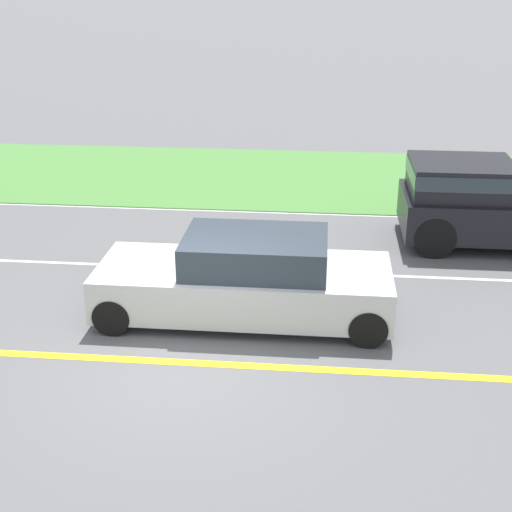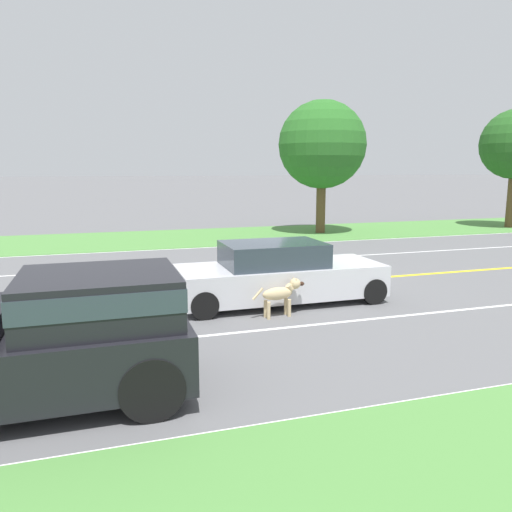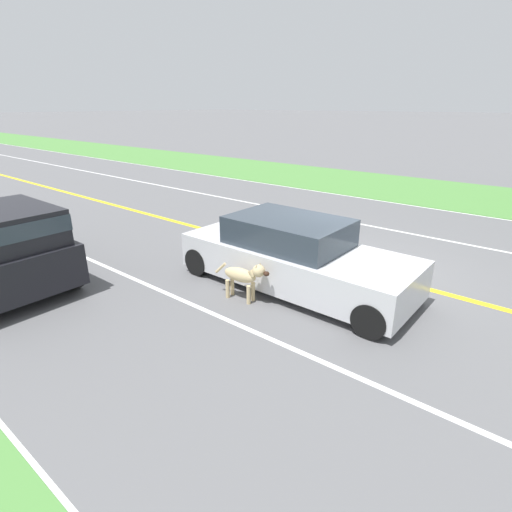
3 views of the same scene
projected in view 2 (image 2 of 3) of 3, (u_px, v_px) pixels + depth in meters
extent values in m
plane|color=#5B5B5E|center=(282.00, 285.00, 13.53)|extent=(400.00, 400.00, 0.00)
cube|color=yellow|center=(282.00, 285.00, 13.53)|extent=(0.18, 160.00, 0.01)
cube|color=white|center=(458.00, 394.00, 6.95)|extent=(0.14, 160.00, 0.01)
cube|color=white|center=(221.00, 247.00, 20.10)|extent=(0.14, 160.00, 0.01)
cube|color=white|center=(342.00, 322.00, 10.24)|extent=(0.10, 160.00, 0.01)
cube|color=white|center=(246.00, 262.00, 16.81)|extent=(0.10, 160.00, 0.01)
cube|color=#4C843D|center=(206.00, 237.00, 22.92)|extent=(6.00, 160.00, 0.03)
cube|color=silver|center=(281.00, 280.00, 11.73)|extent=(1.83, 4.78, 0.72)
cube|color=#2D3842|center=(273.00, 254.00, 11.57)|extent=(1.57, 2.30, 0.54)
cylinder|color=black|center=(373.00, 291.00, 11.59)|extent=(0.22, 0.60, 0.60)
cylinder|color=black|center=(204.00, 305.00, 10.40)|extent=(0.22, 0.60, 0.60)
cylinder|color=black|center=(341.00, 277.00, 13.14)|extent=(0.22, 0.60, 0.60)
cylinder|color=black|center=(190.00, 287.00, 11.95)|extent=(0.22, 0.60, 0.60)
ellipsoid|color=#D1B784|center=(277.00, 294.00, 10.52)|extent=(0.30, 0.72, 0.27)
cylinder|color=#D1B784|center=(289.00, 308.00, 10.60)|extent=(0.08, 0.08, 0.37)
cylinder|color=#D1B784|center=(269.00, 311.00, 10.41)|extent=(0.08, 0.08, 0.37)
cylinder|color=#D1B784|center=(286.00, 306.00, 10.74)|extent=(0.08, 0.08, 0.37)
cylinder|color=#D1B784|center=(265.00, 309.00, 10.55)|extent=(0.08, 0.08, 0.37)
cylinder|color=#D1B784|center=(290.00, 287.00, 10.62)|extent=(0.17, 0.21, 0.19)
sphere|color=#D1B784|center=(295.00, 284.00, 10.66)|extent=(0.26, 0.26, 0.24)
ellipsoid|color=#331E14|center=(302.00, 284.00, 10.73)|extent=(0.12, 0.12, 0.09)
cone|color=tan|center=(296.00, 280.00, 10.58)|extent=(0.08, 0.08, 0.11)
cone|color=tan|center=(293.00, 279.00, 10.70)|extent=(0.08, 0.08, 0.11)
cylinder|color=#D1B784|center=(258.00, 294.00, 10.33)|extent=(0.08, 0.26, 0.26)
cube|color=black|center=(100.00, 297.00, 6.74)|extent=(1.81, 2.06, 0.68)
cube|color=#2D3842|center=(99.00, 290.00, 6.72)|extent=(1.83, 2.09, 0.30)
cylinder|color=black|center=(152.00, 389.00, 6.19)|extent=(0.22, 0.83, 0.83)
cylinder|color=black|center=(140.00, 340.00, 7.96)|extent=(0.22, 0.83, 0.83)
cylinder|color=brown|center=(321.00, 204.00, 24.13)|extent=(0.45, 0.45, 2.88)
sphere|color=#286623|center=(322.00, 145.00, 23.65)|extent=(4.16, 4.16, 4.16)
cylinder|color=brown|center=(511.00, 198.00, 26.29)|extent=(0.42, 0.42, 3.19)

